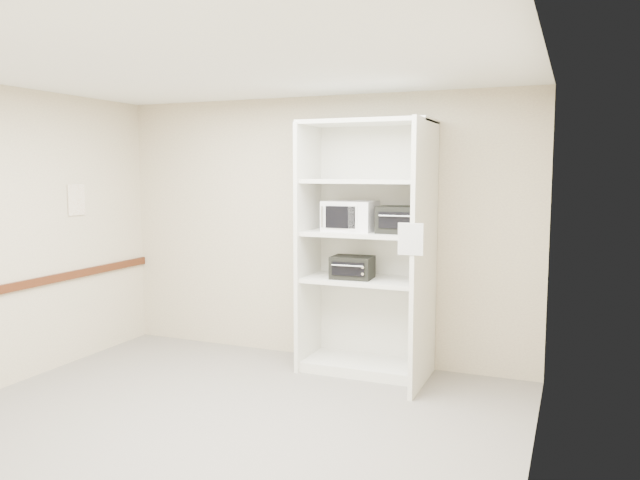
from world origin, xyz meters
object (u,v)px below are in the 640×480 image
at_px(shelving_unit, 371,257).
at_px(toaster_oven_lower, 352,267).
at_px(microwave, 350,216).
at_px(toaster_oven_upper, 402,220).

relative_size(shelving_unit, toaster_oven_lower, 6.28).
bearing_deg(shelving_unit, toaster_oven_lower, -160.12).
xyz_separation_m(microwave, toaster_oven_lower, (0.05, -0.07, -0.49)).
xyz_separation_m(microwave, toaster_oven_upper, (0.52, -0.02, -0.02)).
height_order(shelving_unit, microwave, shelving_unit).
xyz_separation_m(shelving_unit, toaster_oven_lower, (-0.17, -0.06, -0.10)).
bearing_deg(microwave, shelving_unit, -2.31).
relative_size(microwave, toaster_oven_upper, 1.11).
bearing_deg(microwave, toaster_oven_upper, -1.47).
xyz_separation_m(toaster_oven_upper, toaster_oven_lower, (-0.47, -0.05, -0.47)).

